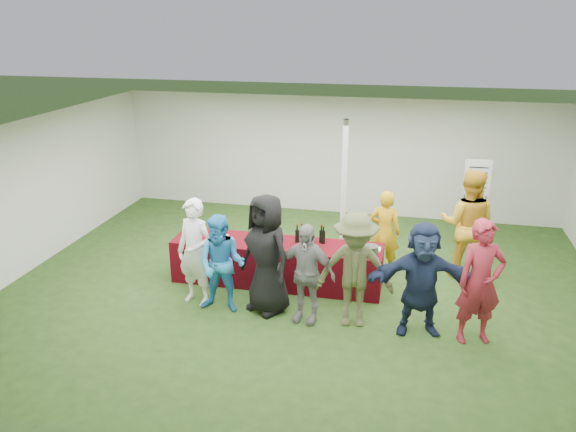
% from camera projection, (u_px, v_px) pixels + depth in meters
% --- Properties ---
extents(ground, '(60.00, 60.00, 0.00)m').
position_uv_depth(ground, '(303.00, 287.00, 9.65)').
color(ground, '#284719').
rests_on(ground, ground).
extents(tent, '(10.00, 10.00, 10.00)m').
position_uv_depth(tent, '(344.00, 193.00, 10.19)').
color(tent, white).
rests_on(tent, ground).
extents(serving_table, '(3.60, 0.80, 0.75)m').
position_uv_depth(serving_table, '(277.00, 263.00, 9.67)').
color(serving_table, '#58070F').
rests_on(serving_table, ground).
extents(wine_bottles, '(0.51, 0.14, 0.32)m').
position_uv_depth(wine_bottles, '(311.00, 236.00, 9.53)').
color(wine_bottles, black).
rests_on(wine_bottles, serving_table).
extents(wine_glasses, '(1.11, 0.13, 0.16)m').
position_uv_depth(wine_glasses, '(219.00, 238.00, 9.46)').
color(wine_glasses, silver).
rests_on(wine_glasses, serving_table).
extents(water_bottle, '(0.07, 0.07, 0.23)m').
position_uv_depth(water_bottle, '(281.00, 236.00, 9.57)').
color(water_bottle, silver).
rests_on(water_bottle, serving_table).
extents(bar_towel, '(0.25, 0.18, 0.03)m').
position_uv_depth(bar_towel, '(373.00, 249.00, 9.25)').
color(bar_towel, white).
rests_on(bar_towel, serving_table).
extents(dump_bucket, '(0.24, 0.24, 0.18)m').
position_uv_depth(dump_bucket, '(371.00, 251.00, 8.98)').
color(dump_bucket, slate).
rests_on(dump_bucket, serving_table).
extents(wine_list_sign, '(0.50, 0.03, 1.80)m').
position_uv_depth(wine_list_sign, '(477.00, 184.00, 10.87)').
color(wine_list_sign, slate).
rests_on(wine_list_sign, ground).
extents(staff_pourer, '(0.61, 0.44, 1.54)m').
position_uv_depth(staff_pourer, '(385.00, 232.00, 9.97)').
color(staff_pourer, gold).
rests_on(staff_pourer, ground).
extents(staff_back, '(1.05, 0.88, 1.96)m').
position_uv_depth(staff_back, '(467.00, 224.00, 9.75)').
color(staff_back, gold).
rests_on(staff_back, ground).
extents(customer_0, '(0.73, 0.58, 1.75)m').
position_uv_depth(customer_0, '(195.00, 252.00, 8.85)').
color(customer_0, white).
rests_on(customer_0, ground).
extents(customer_1, '(0.78, 0.61, 1.57)m').
position_uv_depth(customer_1, '(222.00, 264.00, 8.63)').
color(customer_1, '#298AD1').
rests_on(customer_1, ground).
extents(customer_2, '(1.11, 1.00, 1.91)m').
position_uv_depth(customer_2, '(267.00, 254.00, 8.59)').
color(customer_2, black).
rests_on(customer_2, ground).
extents(customer_3, '(0.97, 0.55, 1.57)m').
position_uv_depth(customer_3, '(306.00, 273.00, 8.35)').
color(customer_3, gray).
rests_on(customer_3, ground).
extents(customer_4, '(1.21, 0.77, 1.78)m').
position_uv_depth(customer_4, '(355.00, 270.00, 8.20)').
color(customer_4, '#4A502C').
rests_on(customer_4, ground).
extents(customer_5, '(1.65, 0.77, 1.71)m').
position_uv_depth(customer_5, '(422.00, 279.00, 8.00)').
color(customer_5, '#19243F').
rests_on(customer_5, ground).
extents(customer_6, '(0.77, 0.62, 1.83)m').
position_uv_depth(customer_6, '(480.00, 282.00, 7.76)').
color(customer_6, maroon).
rests_on(customer_6, ground).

